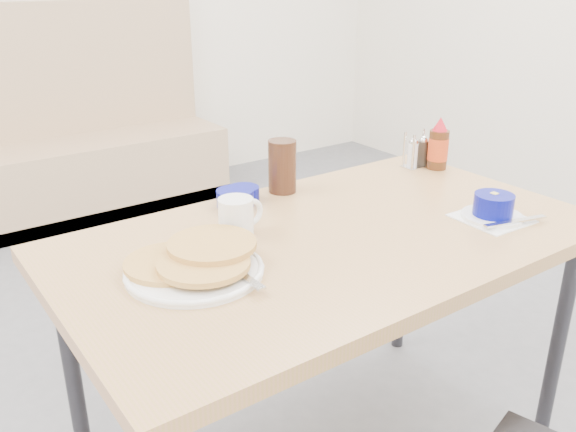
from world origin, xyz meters
TOP-DOWN VIEW (x-y plane):
  - booth_bench at (0.00, 2.78)m, footprint 1.90×0.56m
  - dining_table at (0.00, 0.25)m, footprint 1.40×0.80m
  - pancake_plate at (-0.39, 0.26)m, footprint 0.32×0.33m
  - coffee_mug at (-0.21, 0.38)m, footprint 0.13×0.09m
  - grits_setting at (0.42, 0.07)m, footprint 0.19×0.19m
  - creamer_bowl at (-0.10, 0.57)m, footprint 0.11×0.11m
  - butter_bowl at (-0.06, 0.59)m, footprint 0.09×0.09m
  - amber_tumbler at (0.08, 0.59)m, footprint 0.11×0.11m
  - condiment_caddy at (0.60, 0.53)m, footprint 0.11×0.06m
  - syrup_bottle at (0.64, 0.47)m, footprint 0.07×0.07m
  - sugar_wrapper at (-0.39, 0.29)m, footprint 0.05×0.04m

SIDE VIEW (x-z plane):
  - booth_bench at x=0.00m, z-range -0.26..0.96m
  - dining_table at x=0.00m, z-range 0.32..1.08m
  - sugar_wrapper at x=-0.39m, z-range 0.76..0.76m
  - butter_bowl at x=-0.06m, z-range 0.76..0.80m
  - pancake_plate at x=-0.39m, z-range 0.75..0.81m
  - creamer_bowl at x=-0.10m, z-range 0.76..0.81m
  - grits_setting at x=0.42m, z-range 0.75..0.83m
  - condiment_caddy at x=0.60m, z-range 0.74..0.86m
  - coffee_mug at x=-0.21m, z-range 0.76..0.86m
  - syrup_bottle at x=0.64m, z-range 0.75..0.93m
  - amber_tumbler at x=0.08m, z-range 0.76..0.92m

